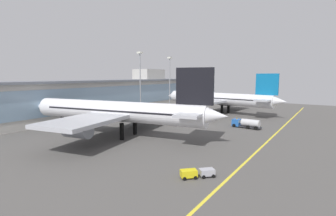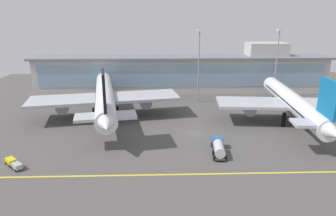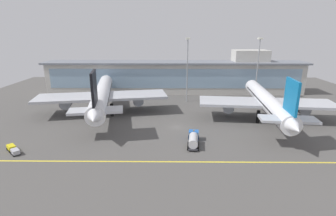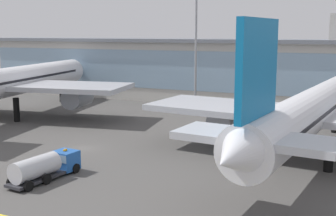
{
  "view_description": "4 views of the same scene",
  "coord_description": "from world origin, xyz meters",
  "px_view_note": "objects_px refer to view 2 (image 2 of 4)",
  "views": [
    {
      "loc": [
        -75.75,
        -35.51,
        16.39
      ],
      "look_at": [
        -5.16,
        10.94,
        5.68
      ],
      "focal_mm": 27.36,
      "sensor_mm": 36.0,
      "label": 1
    },
    {
      "loc": [
        -9.66,
        -75.08,
        30.15
      ],
      "look_at": [
        -6.98,
        6.2,
        5.26
      ],
      "focal_mm": 32.04,
      "sensor_mm": 36.0,
      "label": 2
    },
    {
      "loc": [
        -1.86,
        -74.65,
        28.23
      ],
      "look_at": [
        -2.77,
        5.05,
        4.63
      ],
      "focal_mm": 27.81,
      "sensor_mm": 36.0,
      "label": 3
    },
    {
      "loc": [
        35.95,
        -49.42,
        16.04
      ],
      "look_at": [
        8.29,
        10.46,
        4.75
      ],
      "focal_mm": 47.37,
      "sensor_mm": 36.0,
      "label": 4
    }
  ],
  "objects_px": {
    "apron_light_mast_west": "(199,56)",
    "fuel_tanker_truck": "(218,147)",
    "airliner_near_left": "(105,97)",
    "baggage_tug_near": "(14,163)",
    "apron_light_mast_centre": "(277,54)",
    "airliner_near_right": "(293,102)"
  },
  "relations": [
    {
      "from": "baggage_tug_near",
      "to": "apron_light_mast_west",
      "type": "bearing_deg",
      "value": -88.79
    },
    {
      "from": "apron_light_mast_west",
      "to": "apron_light_mast_centre",
      "type": "xyz_separation_m",
      "value": [
        30.06,
        5.28,
        -0.05
      ]
    },
    {
      "from": "fuel_tanker_truck",
      "to": "airliner_near_left",
      "type": "bearing_deg",
      "value": 54.98
    },
    {
      "from": "baggage_tug_near",
      "to": "apron_light_mast_centre",
      "type": "relative_size",
      "value": 0.2
    },
    {
      "from": "fuel_tanker_truck",
      "to": "baggage_tug_near",
      "type": "bearing_deg",
      "value": 102.77
    },
    {
      "from": "fuel_tanker_truck",
      "to": "baggage_tug_near",
      "type": "xyz_separation_m",
      "value": [
        -44.06,
        -5.34,
        -0.72
      ]
    },
    {
      "from": "airliner_near_right",
      "to": "fuel_tanker_truck",
      "type": "bearing_deg",
      "value": 133.08
    },
    {
      "from": "airliner_near_left",
      "to": "airliner_near_right",
      "type": "bearing_deg",
      "value": -107.03
    },
    {
      "from": "apron_light_mast_west",
      "to": "apron_light_mast_centre",
      "type": "bearing_deg",
      "value": 9.96
    },
    {
      "from": "apron_light_mast_centre",
      "to": "fuel_tanker_truck",
      "type": "bearing_deg",
      "value": -122.43
    },
    {
      "from": "airliner_near_right",
      "to": "baggage_tug_near",
      "type": "relative_size",
      "value": 11.04
    },
    {
      "from": "baggage_tug_near",
      "to": "apron_light_mast_west",
      "type": "height_order",
      "value": "apron_light_mast_west"
    },
    {
      "from": "apron_light_mast_west",
      "to": "fuel_tanker_truck",
      "type": "bearing_deg",
      "value": -90.97
    },
    {
      "from": "airliner_near_right",
      "to": "apron_light_mast_centre",
      "type": "xyz_separation_m",
      "value": [
        5.5,
        28.97,
        10.36
      ]
    },
    {
      "from": "airliner_near_left",
      "to": "apron_light_mast_west",
      "type": "xyz_separation_m",
      "value": [
        30.8,
        17.15,
        10.01
      ]
    },
    {
      "from": "baggage_tug_near",
      "to": "apron_light_mast_centre",
      "type": "xyz_separation_m",
      "value": [
        74.86,
        53.8,
        15.84
      ]
    },
    {
      "from": "airliner_near_left",
      "to": "apron_light_mast_centre",
      "type": "xyz_separation_m",
      "value": [
        60.86,
        22.43,
        9.96
      ]
    },
    {
      "from": "airliner_near_left",
      "to": "baggage_tug_near",
      "type": "relative_size",
      "value": 11.7
    },
    {
      "from": "baggage_tug_near",
      "to": "apron_light_mast_west",
      "type": "relative_size",
      "value": 0.2
    },
    {
      "from": "airliner_near_left",
      "to": "baggage_tug_near",
      "type": "height_order",
      "value": "airliner_near_left"
    },
    {
      "from": "airliner_near_right",
      "to": "fuel_tanker_truck",
      "type": "height_order",
      "value": "airliner_near_right"
    },
    {
      "from": "airliner_near_left",
      "to": "apron_light_mast_west",
      "type": "distance_m",
      "value": 36.65
    }
  ]
}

